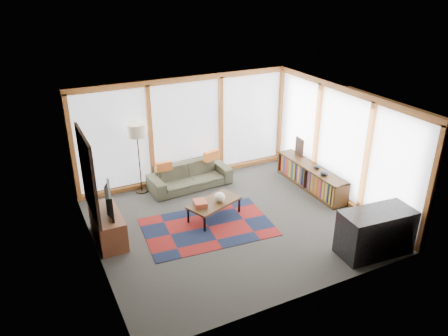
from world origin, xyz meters
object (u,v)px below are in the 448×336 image
coffee_table (214,210)px  television (105,201)px  bookshelf (311,177)px  tv_console (108,226)px  bar_counter (376,232)px  sofa (190,176)px  floor_lamp (139,159)px

coffee_table → television: size_ratio=1.28×
coffee_table → bookshelf: (2.68, 0.23, 0.10)m
tv_console → bar_counter: bearing=-30.9°
bookshelf → tv_console: bearing=-179.1°
television → bookshelf: bearing=-80.3°
bar_counter → sofa: bearing=121.7°
sofa → coffee_table: (-0.09, -1.58, -0.10)m
sofa → bar_counter: bearing=-66.5°
tv_console → floor_lamp: bearing=55.7°
bookshelf → television: 4.89m
sofa → coffee_table: sofa is taller
tv_console → bookshelf: bearing=0.9°
sofa → floor_lamp: floor_lamp is taller
television → bar_counter: bearing=-112.3°
floor_lamp → bookshelf: (3.72, -1.63, -0.56)m
sofa → bar_counter: (2.04, -4.03, 0.14)m
sofa → tv_console: bearing=-151.6°
sofa → tv_console: (-2.30, -1.42, 0.01)m
floor_lamp → tv_console: bearing=-124.3°
bookshelf → bar_counter: bearing=-101.4°
coffee_table → bar_counter: bar_counter is taller
tv_console → television: bearing=34.8°
floor_lamp → bookshelf: bearing=-23.6°
floor_lamp → tv_console: 2.14m
coffee_table → tv_console: 2.21m
bookshelf → tv_console: size_ratio=1.90×
sofa → coffee_table: 1.58m
floor_lamp → coffee_table: size_ratio=1.50×
coffee_table → bar_counter: bearing=-48.9°
coffee_table → sofa: bearing=86.7°
coffee_table → floor_lamp: bearing=119.2°
floor_lamp → bar_counter: size_ratio=1.24×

